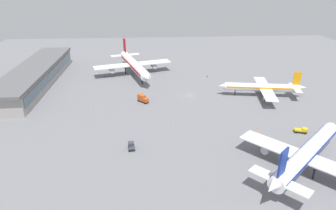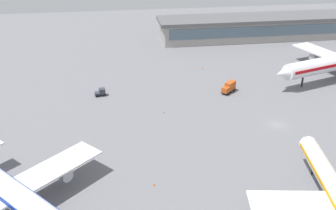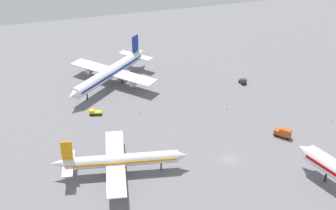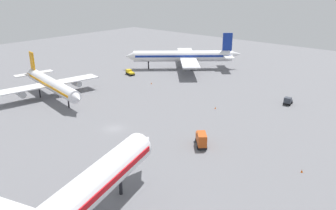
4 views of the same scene
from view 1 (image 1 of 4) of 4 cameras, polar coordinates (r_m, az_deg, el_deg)
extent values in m
plane|color=slate|center=(143.62, 4.07, 1.83)|extent=(288.00, 288.00, 0.00)
cube|color=#9E9993|center=(171.23, -23.87, 4.96)|extent=(81.99, 17.04, 8.44)
cube|color=#4C6070|center=(168.09, -21.15, 5.51)|extent=(78.71, 0.30, 4.34)
cube|color=#59595B|center=(169.91, -24.14, 6.50)|extent=(85.27, 17.72, 1.45)
cylinder|color=white|center=(147.33, 17.34, 3.22)|extent=(9.25, 34.22, 3.75)
cone|color=white|center=(144.61, 10.29, 3.56)|extent=(4.12, 4.28, 3.56)
cone|color=white|center=(151.99, 24.08, 3.05)|extent=(3.72, 5.11, 3.00)
cube|color=orange|center=(147.23, 17.36, 3.32)|extent=(9.10, 32.89, 0.67)
cube|color=white|center=(147.82, 17.97, 3.05)|extent=(32.82, 10.65, 0.34)
cylinder|color=#A5A8AD|center=(140.02, 18.61, 1.25)|extent=(2.76, 4.71, 2.06)
cylinder|color=#A5A8AD|center=(156.59, 17.28, 3.77)|extent=(2.76, 4.71, 2.06)
cube|color=white|center=(151.17, 23.05, 3.04)|extent=(13.27, 5.12, 0.27)
cube|color=orange|center=(149.78, 23.32, 4.65)|extent=(0.93, 3.29, 6.00)
cylinder|color=black|center=(146.39, 12.63, 2.28)|extent=(0.45, 0.45, 2.62)
cylinder|color=black|center=(146.28, 18.45, 1.59)|extent=(0.45, 0.45, 2.62)
cylinder|color=black|center=(151.74, 18.00, 2.44)|extent=(0.45, 0.45, 2.62)
cylinder|color=white|center=(97.38, 24.99, -8.26)|extent=(31.06, 33.35, 4.52)
cone|color=white|center=(116.39, 28.74, -3.76)|extent=(6.22, 6.23, 4.29)
cone|color=white|center=(79.45, 19.42, -14.38)|extent=(6.48, 6.61, 3.61)
cube|color=navy|center=(97.21, 25.03, -8.09)|extent=(30.01, 32.19, 0.81)
cube|color=white|center=(95.89, 24.52, -9.00)|extent=(33.22, 31.18, 0.41)
cylinder|color=#A5A8AD|center=(99.74, 18.52, -7.73)|extent=(5.44, 5.62, 2.48)
cube|color=white|center=(82.18, 20.45, -13.33)|extent=(14.00, 13.25, 0.33)
cube|color=navy|center=(79.18, 21.01, -10.17)|extent=(3.02, 3.24, 7.23)
cylinder|color=black|center=(111.47, 27.24, -6.87)|extent=(0.54, 0.54, 3.16)
cylinder|color=black|center=(97.52, 21.93, -10.31)|extent=(0.54, 0.54, 3.16)
cylinder|color=black|center=(95.88, 25.94, -11.71)|extent=(0.54, 0.54, 3.16)
cylinder|color=white|center=(172.24, -6.52, 7.65)|extent=(46.19, 18.63, 5.14)
cone|color=white|center=(149.29, -4.05, 5.21)|extent=(6.35, 6.18, 4.88)
cone|color=white|center=(195.49, -8.44, 9.71)|extent=(7.35, 5.82, 4.11)
cube|color=red|center=(172.14, -6.53, 7.77)|extent=(44.43, 18.18, 0.93)
cube|color=white|center=(174.56, -6.71, 7.68)|extent=(20.18, 44.64, 0.46)
cylinder|color=#A5A8AD|center=(178.36, -2.79, 7.56)|extent=(6.64, 4.49, 2.83)
cylinder|color=#A5A8AD|center=(172.61, -10.70, 6.62)|extent=(6.64, 4.49, 2.83)
cube|color=white|center=(191.88, -8.17, 9.38)|extent=(9.22, 18.21, 0.37)
cube|color=red|center=(190.47, -8.27, 11.18)|extent=(4.45, 1.85, 8.23)
cylinder|color=black|center=(158.47, -4.92, 4.62)|extent=(0.62, 0.62, 3.60)
cylinder|color=black|center=(177.95, -5.48, 6.75)|extent=(0.62, 0.62, 3.60)
cylinder|color=black|center=(176.06, -8.07, 6.43)|extent=(0.62, 0.62, 3.60)
cube|color=black|center=(100.72, -6.97, -8.11)|extent=(3.42, 2.30, 0.30)
cube|color=#333842|center=(100.83, -7.03, -7.44)|extent=(2.03, 2.12, 1.60)
cube|color=#3F596B|center=(101.36, -7.08, -7.05)|extent=(0.29, 1.59, 0.90)
cube|color=#333842|center=(99.75, -6.94, -8.18)|extent=(1.63, 2.06, 0.50)
cylinder|color=black|center=(101.71, -7.56, -7.90)|extent=(0.83, 0.40, 0.80)
cylinder|color=black|center=(101.80, -6.48, -7.81)|extent=(0.83, 0.40, 0.80)
cylinder|color=black|center=(99.81, -7.46, -8.56)|extent=(0.83, 0.40, 0.80)
cylinder|color=black|center=(99.90, -6.36, -8.47)|extent=(0.83, 0.40, 0.80)
cube|color=black|center=(120.17, 23.88, -4.57)|extent=(3.10, 4.76, 0.30)
cube|color=gold|center=(120.12, 24.55, -4.30)|extent=(2.34, 2.27, 1.20)
cube|color=#3F596B|center=(120.20, 24.94, -4.23)|extent=(1.55, 0.54, 0.67)
cube|color=gold|center=(119.78, 23.50, -4.35)|extent=(2.57, 3.04, 0.60)
cylinder|color=black|center=(121.40, 24.51, -4.48)|extent=(0.52, 0.85, 0.80)
cylinder|color=black|center=(119.74, 24.66, -4.90)|extent=(0.52, 0.85, 0.80)
cylinder|color=black|center=(120.75, 23.09, -4.37)|extent=(0.52, 0.85, 0.80)
cylinder|color=black|center=(119.09, 23.22, -4.79)|extent=(0.52, 0.85, 0.80)
cube|color=black|center=(135.93, -4.76, 0.76)|extent=(5.40, 5.20, 0.30)
cube|color=#BF4C19|center=(134.25, -4.23, 0.91)|extent=(2.61, 2.62, 1.60)
cube|color=#3F596B|center=(133.57, -4.00, 0.95)|extent=(1.14, 1.23, 0.90)
cube|color=#BF4C19|center=(136.00, -5.04, 1.42)|extent=(4.08, 3.98, 2.60)
cylinder|color=black|center=(135.23, -3.90, 0.59)|extent=(0.79, 0.76, 0.80)
cylinder|color=black|center=(134.06, -4.50, 0.36)|extent=(0.79, 0.76, 0.80)
cylinder|color=black|center=(137.92, -5.02, 1.03)|extent=(0.79, 0.76, 0.80)
cylinder|color=black|center=(136.77, -5.61, 0.80)|extent=(0.79, 0.76, 0.80)
cylinder|color=#1E2338|center=(170.48, 7.49, 5.40)|extent=(0.42, 0.42, 0.85)
cylinder|color=yellow|center=(170.25, 7.50, 5.64)|extent=(0.50, 0.50, 0.60)
sphere|color=tan|center=(170.13, 7.51, 5.77)|extent=(0.22, 0.22, 0.22)
cylinder|color=yellow|center=(170.20, 7.58, 5.63)|extent=(0.10, 0.10, 0.54)
cylinder|color=yellow|center=(170.30, 7.42, 5.65)|extent=(0.10, 0.10, 0.54)
cone|color=#EA590C|center=(135.19, -13.99, -0.15)|extent=(0.44, 0.44, 0.60)
cone|color=#EA590C|center=(117.29, 16.42, -4.24)|extent=(0.44, 0.44, 0.60)
cone|color=#EA590C|center=(116.32, 0.49, -3.43)|extent=(0.44, 0.44, 0.60)
camera|label=2|loc=(136.70, 46.87, 15.08)|focal=41.09mm
camera|label=3|loc=(252.05, 14.64, 30.92)|focal=49.98mm
camera|label=4|loc=(189.24, -17.92, 17.07)|focal=36.97mm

